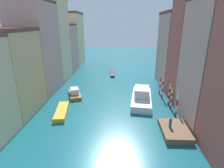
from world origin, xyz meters
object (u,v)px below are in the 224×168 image
Objects in this scene: mooring_pole_2 at (169,94)px; mooring_pole_4 at (160,85)px; mooring_pole_0 at (177,104)px; motorboat_1 at (62,111)px; person_on_dock at (170,122)px; mooring_pole_1 at (171,98)px; mooring_pole_3 at (163,87)px; motorboat_0 at (75,93)px; vaporetto_white at (142,97)px; gondola_black at (112,73)px; waterfront_dock at (175,130)px.

mooring_pole_2 is 1.10× the size of mooring_pole_4.
mooring_pole_4 is at bearing 92.81° from mooring_pole_0.
mooring_pole_4 is 20.80m from motorboat_1.
mooring_pole_4 reaches higher than person_on_dock.
mooring_pole_1 is 0.88× the size of mooring_pole_3.
motorboat_0 is at bearing -172.71° from mooring_pole_4.
mooring_pole_4 reaches higher than motorboat_1.
mooring_pole_1 is at bearing -28.74° from vaporetto_white.
mooring_pole_1 is at bearing -84.55° from mooring_pole_3.
mooring_pole_1 is 1.41m from mooring_pole_2.
vaporetto_white is at bearing 151.26° from mooring_pole_1.
mooring_pole_1 is 26.00m from gondola_black.
vaporetto_white reaches higher than gondola_black.
vaporetto_white is (-4.37, -4.46, -0.93)m from mooring_pole_4.
person_on_dock is at bearing -103.22° from mooring_pole_2.
motorboat_0 reaches higher than motorboat_1.
person_on_dock is at bearing -105.58° from mooring_pole_1.
person_on_dock is 0.25× the size of motorboat_0.
motorboat_0 is (-13.53, 2.17, -0.39)m from vaporetto_white.
waterfront_dock is at bearing -93.77° from mooring_pole_4.
person_on_dock is 12.37m from mooring_pole_3.
mooring_pole_1 is 0.92× the size of mooring_pole_2.
waterfront_dock is 10.92m from vaporetto_white.
mooring_pole_1 is 7.14m from mooring_pole_4.
mooring_pole_3 is 21.55m from gondola_black.
motorboat_1 is (-18.78, 0.38, -1.85)m from mooring_pole_0.
motorboat_0 reaches higher than gondola_black.
mooring_pole_0 reaches higher than mooring_pole_4.
motorboat_0 is at bearing -110.68° from gondola_black.
vaporetto_white is (-4.87, 5.72, -1.19)m from mooring_pole_0.
gondola_black is at bearing 106.93° from person_on_dock.
motorboat_1 is (-17.30, 5.01, -0.04)m from waterfront_dock.
vaporetto_white is at bearing 105.48° from person_on_dock.
person_on_dock is at bearing -115.66° from mooring_pole_0.
mooring_pole_0 is 7.92m from mooring_pole_3.
mooring_pole_0 is 0.75× the size of motorboat_0.
person_on_dock is 0.34× the size of mooring_pole_0.
gondola_black is (-10.95, 18.45, -1.99)m from mooring_pole_3.
waterfront_dock is 3.63× the size of person_on_dock.
mooring_pole_3 reaches higher than person_on_dock.
gondola_black is at bearing 107.63° from vaporetto_white.
mooring_pole_0 is at bearing -49.60° from vaporetto_white.
mooring_pole_0 is at bearing -86.51° from mooring_pole_3.
mooring_pole_0 is 7.61m from vaporetto_white.
waterfront_dock is 1.38× the size of mooring_pole_1.
mooring_pole_2 is (2.07, 8.80, 0.68)m from person_on_dock.
motorboat_1 is (-13.91, -5.34, -0.66)m from vaporetto_white.
gondola_black is 1.37× the size of motorboat_1.
waterfront_dock is at bearing -72.20° from gondola_black.
mooring_pole_1 is (1.46, 7.70, 1.56)m from waterfront_dock.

